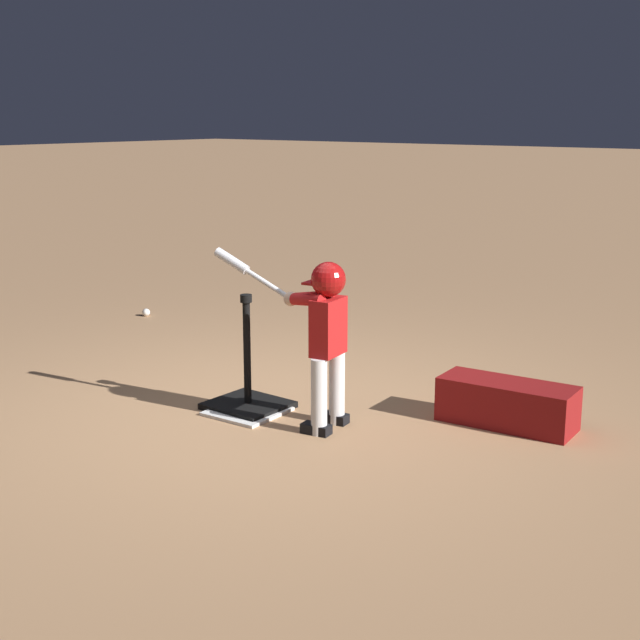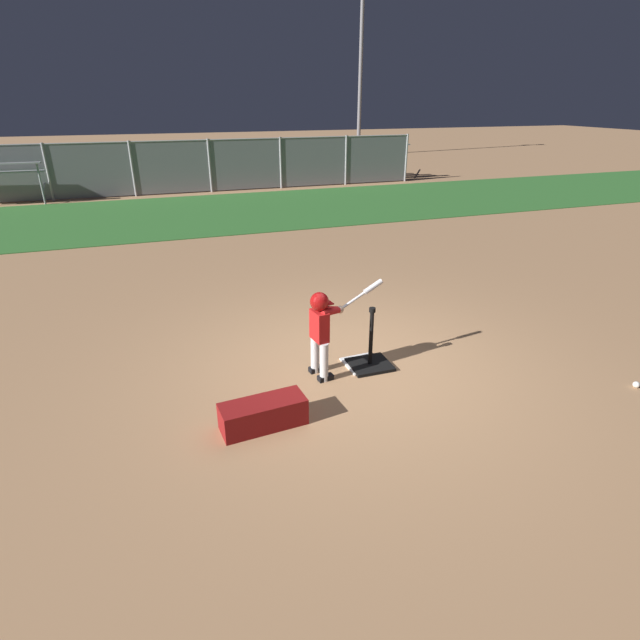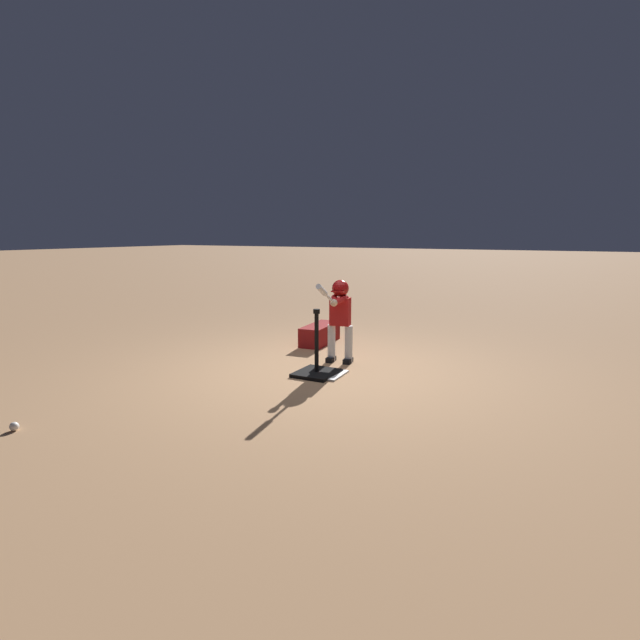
% 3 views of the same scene
% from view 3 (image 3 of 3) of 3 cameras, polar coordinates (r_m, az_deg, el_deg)
% --- Properties ---
extents(ground_plane, '(90.00, 90.00, 0.00)m').
position_cam_3_polar(ground_plane, '(5.89, 0.78, -5.99)').
color(ground_plane, '#AD7F56').
extents(home_plate, '(0.46, 0.46, 0.02)m').
position_cam_3_polar(home_plate, '(5.80, 0.51, -6.14)').
color(home_plate, white).
rests_on(home_plate, ground_plane).
extents(batting_tee, '(0.49, 0.44, 0.77)m').
position_cam_3_polar(batting_tee, '(5.76, -0.39, -5.40)').
color(batting_tee, black).
rests_on(batting_tee, ground_plane).
extents(batter_child, '(0.92, 0.34, 1.07)m').
position_cam_3_polar(batter_child, '(6.18, 2.23, 1.03)').
color(batter_child, silver).
rests_on(batter_child, ground_plane).
extents(baseball, '(0.07, 0.07, 0.07)m').
position_cam_3_polar(baseball, '(4.92, -31.57, -10.33)').
color(baseball, white).
rests_on(baseball, ground_plane).
extents(equipment_bag, '(0.87, 0.40, 0.28)m').
position_cam_3_polar(equipment_bag, '(7.37, -0.02, -1.60)').
color(equipment_bag, maroon).
rests_on(equipment_bag, ground_plane).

